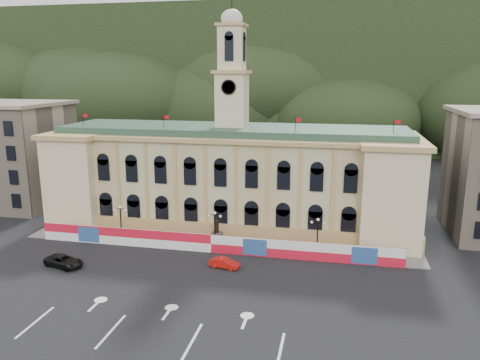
% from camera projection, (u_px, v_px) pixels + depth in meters
% --- Properties ---
extents(ground, '(260.00, 260.00, 0.00)m').
position_uv_depth(ground, '(173.00, 305.00, 48.87)').
color(ground, black).
rests_on(ground, ground).
extents(lane_markings, '(26.00, 10.00, 0.02)m').
position_uv_depth(lane_markings, '(155.00, 330.00, 44.10)').
color(lane_markings, white).
rests_on(lane_markings, ground).
extents(hill_ridge, '(230.00, 80.00, 64.00)m').
position_uv_depth(hill_ridge, '(293.00, 85.00, 160.73)').
color(hill_ridge, black).
rests_on(hill_ridge, ground).
extents(city_hall, '(56.20, 17.60, 37.10)m').
position_uv_depth(city_hall, '(232.00, 176.00, 73.43)').
color(city_hall, beige).
rests_on(city_hall, ground).
extents(side_building_left, '(21.00, 17.00, 18.60)m').
position_uv_depth(side_building_left, '(6.00, 153.00, 84.91)').
color(side_building_left, tan).
rests_on(side_building_left, ground).
extents(hoarding_fence, '(50.00, 0.44, 2.50)m').
position_uv_depth(hoarding_fence, '(212.00, 243.00, 62.93)').
color(hoarding_fence, red).
rests_on(hoarding_fence, ground).
extents(pavement, '(56.00, 5.50, 0.16)m').
position_uv_depth(pavement, '(216.00, 245.00, 65.77)').
color(pavement, slate).
rests_on(pavement, ground).
extents(statue, '(1.40, 1.40, 3.72)m').
position_uv_depth(statue, '(217.00, 237.00, 65.75)').
color(statue, '#595651').
rests_on(statue, ground).
extents(lamp_left, '(1.96, 0.44, 5.15)m').
position_uv_depth(lamp_left, '(121.00, 220.00, 67.20)').
color(lamp_left, black).
rests_on(lamp_left, ground).
extents(lamp_center, '(1.96, 0.44, 5.15)m').
position_uv_depth(lamp_center, '(215.00, 226.00, 64.38)').
color(lamp_center, black).
rests_on(lamp_center, ground).
extents(lamp_right, '(1.96, 0.44, 5.15)m').
position_uv_depth(lamp_right, '(317.00, 233.00, 61.55)').
color(lamp_right, black).
rests_on(lamp_right, ground).
extents(red_sedan, '(2.69, 4.29, 1.26)m').
position_uv_depth(red_sedan, '(224.00, 263.00, 58.09)').
color(red_sedan, red).
rests_on(red_sedan, ground).
extents(black_suv, '(5.00, 6.37, 1.43)m').
position_uv_depth(black_suv, '(64.00, 261.00, 58.41)').
color(black_suv, black).
rests_on(black_suv, ground).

